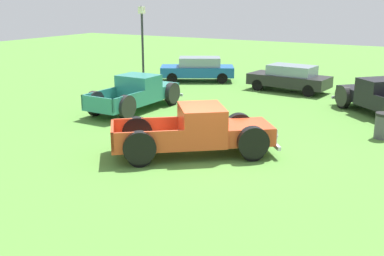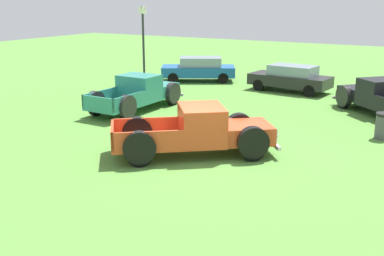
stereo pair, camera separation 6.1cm
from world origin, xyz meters
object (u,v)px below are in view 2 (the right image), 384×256
trash_can (383,126)px  sedan_distant_b (291,78)px  sedan_distant_a (199,69)px  pickup_truck_foreground (204,131)px  lamp_post_near (144,47)px  pickup_truck_behind_left (380,97)px  pickup_truck_behind_right (140,93)px

trash_can → sedan_distant_b: bearing=130.1°
sedan_distant_a → sedan_distant_b: size_ratio=1.06×
sedan_distant_a → sedan_distant_b: bearing=-3.5°
trash_can → pickup_truck_foreground: bearing=-135.0°
sedan_distant_a → lamp_post_near: lamp_post_near is taller
pickup_truck_behind_left → trash_can: (0.77, -3.88, -0.27)m
pickup_truck_behind_right → sedan_distant_a: pickup_truck_behind_right is taller
lamp_post_near → trash_can: size_ratio=4.80×
pickup_truck_foreground → trash_can: pickup_truck_foreground is taller
lamp_post_near → trash_can: bearing=-13.0°
sedan_distant_a → pickup_truck_behind_right: bearing=-80.6°
sedan_distant_b → pickup_truck_foreground: bearing=-84.9°
pickup_truck_behind_left → pickup_truck_behind_right: (-9.66, -4.37, 0.00)m
pickup_truck_foreground → trash_can: (4.79, 4.79, -0.29)m
sedan_distant_a → sedan_distant_b: (5.90, -0.36, -0.01)m
pickup_truck_behind_left → trash_can: pickup_truck_behind_left is taller
sedan_distant_a → sedan_distant_b: 5.91m
pickup_truck_behind_left → trash_can: size_ratio=5.18×
lamp_post_near → trash_can: (12.66, -2.92, -1.91)m
pickup_truck_behind_left → sedan_distant_b: size_ratio=1.11×
pickup_truck_behind_right → sedan_distant_a: 7.88m
pickup_truck_behind_left → lamp_post_near: bearing=-175.4°
sedan_distant_b → lamp_post_near: bearing=-149.7°
pickup_truck_behind_right → sedan_distant_b: 8.73m
pickup_truck_behind_right → sedan_distant_a: bearing=99.4°
lamp_post_near → trash_can: lamp_post_near is taller
sedan_distant_b → trash_can: sedan_distant_b is taller
pickup_truck_behind_left → pickup_truck_behind_right: size_ratio=0.95×
sedan_distant_a → trash_can: (11.72, -7.28, -0.29)m
pickup_truck_foreground → pickup_truck_behind_left: size_ratio=1.07×
sedan_distant_a → trash_can: size_ratio=4.95×
pickup_truck_behind_right → trash_can: bearing=2.7°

